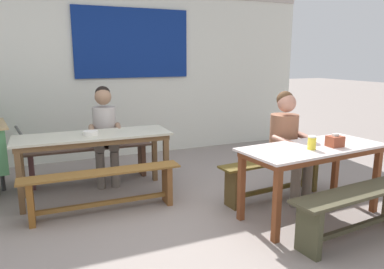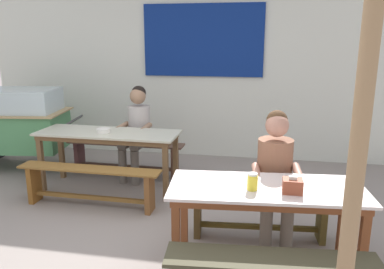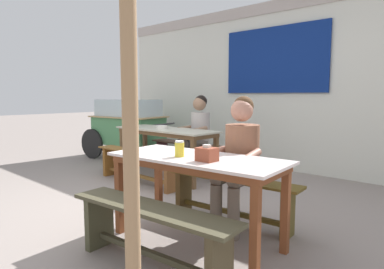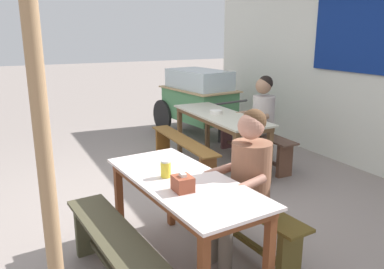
{
  "view_description": "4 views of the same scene",
  "coord_description": "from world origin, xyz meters",
  "px_view_note": "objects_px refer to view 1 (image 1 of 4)",
  "views": [
    {
      "loc": [
        -1.32,
        -3.02,
        1.63
      ],
      "look_at": [
        0.24,
        0.56,
        0.8
      ],
      "focal_mm": 33.87,
      "sensor_mm": 36.0,
      "label": 1
    },
    {
      "loc": [
        1.18,
        -3.15,
        1.88
      ],
      "look_at": [
        0.47,
        0.57,
        0.94
      ],
      "focal_mm": 35.95,
      "sensor_mm": 36.0,
      "label": 2
    },
    {
      "loc": [
        3.1,
        -2.37,
        1.27
      ],
      "look_at": [
        0.05,
        0.99,
        0.74
      ],
      "focal_mm": 31.88,
      "sensor_mm": 36.0,
      "label": 3
    },
    {
      "loc": [
        3.71,
        -1.43,
        1.84
      ],
      "look_at": [
        -0.04,
        0.46,
        0.72
      ],
      "focal_mm": 36.27,
      "sensor_mm": 36.0,
      "label": 4
    }
  ],
  "objects_px": {
    "tissue_box": "(335,141)",
    "soup_bowl": "(91,133)",
    "bench_near_back": "(274,173)",
    "condiment_jar": "(312,143)",
    "bench_far_back": "(89,159)",
    "bench_near_front": "(357,206)",
    "person_right_near_table": "(288,138)",
    "person_center_facing": "(105,128)",
    "bench_far_front": "(103,187)",
    "dining_table_far": "(94,141)",
    "dining_table_near": "(313,154)"
  },
  "relations": [
    {
      "from": "bench_far_front",
      "to": "bench_near_back",
      "type": "relative_size",
      "value": 1.16
    },
    {
      "from": "bench_near_front",
      "to": "person_right_near_table",
      "type": "distance_m",
      "value": 1.15
    },
    {
      "from": "bench_near_front",
      "to": "soup_bowl",
      "type": "relative_size",
      "value": 8.5
    },
    {
      "from": "dining_table_far",
      "to": "tissue_box",
      "type": "bearing_deg",
      "value": -36.45
    },
    {
      "from": "tissue_box",
      "to": "person_center_facing",
      "type": "bearing_deg",
      "value": 133.02
    },
    {
      "from": "bench_far_back",
      "to": "person_center_facing",
      "type": "relative_size",
      "value": 1.32
    },
    {
      "from": "bench_near_front",
      "to": "soup_bowl",
      "type": "bearing_deg",
      "value": 135.48
    },
    {
      "from": "bench_near_front",
      "to": "condiment_jar",
      "type": "height_order",
      "value": "condiment_jar"
    },
    {
      "from": "person_right_near_table",
      "to": "bench_far_back",
      "type": "bearing_deg",
      "value": 142.68
    },
    {
      "from": "person_right_near_table",
      "to": "person_center_facing",
      "type": "xyz_separation_m",
      "value": [
        -1.82,
        1.46,
        0.0
      ]
    },
    {
      "from": "bench_near_back",
      "to": "condiment_jar",
      "type": "height_order",
      "value": "condiment_jar"
    },
    {
      "from": "bench_far_back",
      "to": "condiment_jar",
      "type": "xyz_separation_m",
      "value": [
        1.83,
        -2.15,
        0.51
      ]
    },
    {
      "from": "tissue_box",
      "to": "condiment_jar",
      "type": "relative_size",
      "value": 1.09
    },
    {
      "from": "soup_bowl",
      "to": "bench_far_back",
      "type": "bearing_deg",
      "value": 85.61
    },
    {
      "from": "tissue_box",
      "to": "soup_bowl",
      "type": "relative_size",
      "value": 0.87
    },
    {
      "from": "bench_far_front",
      "to": "bench_near_front",
      "type": "bearing_deg",
      "value": -36.48
    },
    {
      "from": "soup_bowl",
      "to": "person_right_near_table",
      "type": "bearing_deg",
      "value": -24.34
    },
    {
      "from": "dining_table_near",
      "to": "dining_table_far",
      "type": "bearing_deg",
      "value": 142.68
    },
    {
      "from": "dining_table_near",
      "to": "soup_bowl",
      "type": "relative_size",
      "value": 9.28
    },
    {
      "from": "dining_table_near",
      "to": "condiment_jar",
      "type": "distance_m",
      "value": 0.21
    },
    {
      "from": "person_center_facing",
      "to": "soup_bowl",
      "type": "bearing_deg",
      "value": -115.91
    },
    {
      "from": "bench_near_front",
      "to": "tissue_box",
      "type": "bearing_deg",
      "value": 73.09
    },
    {
      "from": "bench_far_back",
      "to": "bench_near_front",
      "type": "distance_m",
      "value": 3.28
    },
    {
      "from": "bench_near_back",
      "to": "tissue_box",
      "type": "distance_m",
      "value": 0.86
    },
    {
      "from": "person_center_facing",
      "to": "condiment_jar",
      "type": "distance_m",
      "value": 2.63
    },
    {
      "from": "dining_table_far",
      "to": "bench_far_back",
      "type": "height_order",
      "value": "dining_table_far"
    },
    {
      "from": "bench_near_front",
      "to": "person_right_near_table",
      "type": "xyz_separation_m",
      "value": [
        0.03,
        1.07,
        0.41
      ]
    },
    {
      "from": "dining_table_far",
      "to": "person_center_facing",
      "type": "xyz_separation_m",
      "value": [
        0.22,
        0.48,
        0.06
      ]
    },
    {
      "from": "person_right_near_table",
      "to": "tissue_box",
      "type": "height_order",
      "value": "person_right_near_table"
    },
    {
      "from": "person_right_near_table",
      "to": "condiment_jar",
      "type": "bearing_deg",
      "value": -107.43
    },
    {
      "from": "bench_near_back",
      "to": "condiment_jar",
      "type": "bearing_deg",
      "value": -95.17
    },
    {
      "from": "bench_near_front",
      "to": "person_center_facing",
      "type": "bearing_deg",
      "value": 125.19
    },
    {
      "from": "dining_table_far",
      "to": "person_center_facing",
      "type": "distance_m",
      "value": 0.53
    },
    {
      "from": "bench_far_front",
      "to": "condiment_jar",
      "type": "relative_size",
      "value": 12.32
    },
    {
      "from": "bench_near_back",
      "to": "tissue_box",
      "type": "bearing_deg",
      "value": -69.94
    },
    {
      "from": "bench_near_front",
      "to": "bench_near_back",
      "type": "bearing_deg",
      "value": 94.96
    },
    {
      "from": "dining_table_far",
      "to": "bench_near_back",
      "type": "bearing_deg",
      "value": -25.97
    },
    {
      "from": "bench_far_front",
      "to": "bench_near_front",
      "type": "relative_size",
      "value": 1.15
    },
    {
      "from": "bench_far_back",
      "to": "person_right_near_table",
      "type": "xyz_separation_m",
      "value": [
        2.02,
        -1.54,
        0.42
      ]
    },
    {
      "from": "bench_far_back",
      "to": "person_center_facing",
      "type": "bearing_deg",
      "value": -21.46
    },
    {
      "from": "person_right_near_table",
      "to": "person_center_facing",
      "type": "height_order",
      "value": "person_center_facing"
    },
    {
      "from": "bench_far_back",
      "to": "dining_table_far",
      "type": "bearing_deg",
      "value": -90.88
    },
    {
      "from": "person_right_near_table",
      "to": "soup_bowl",
      "type": "bearing_deg",
      "value": 155.66
    },
    {
      "from": "bench_far_back",
      "to": "soup_bowl",
      "type": "relative_size",
      "value": 9.81
    },
    {
      "from": "dining_table_far",
      "to": "person_right_near_table",
      "type": "relative_size",
      "value": 1.42
    },
    {
      "from": "tissue_box",
      "to": "condiment_jar",
      "type": "distance_m",
      "value": 0.3
    },
    {
      "from": "tissue_box",
      "to": "person_right_near_table",
      "type": "bearing_deg",
      "value": 100.27
    },
    {
      "from": "bench_far_front",
      "to": "person_right_near_table",
      "type": "xyz_separation_m",
      "value": [
        2.04,
        -0.42,
        0.43
      ]
    },
    {
      "from": "dining_table_near",
      "to": "person_center_facing",
      "type": "bearing_deg",
      "value": 131.39
    },
    {
      "from": "bench_far_back",
      "to": "tissue_box",
      "type": "distance_m",
      "value": 3.06
    }
  ]
}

